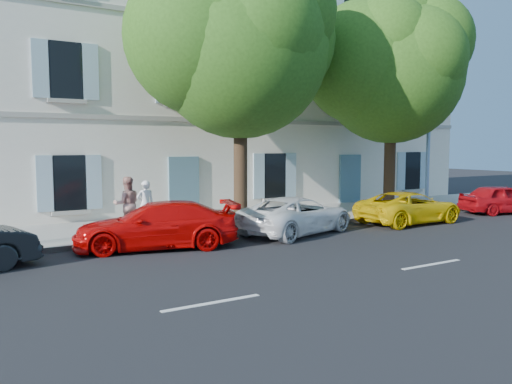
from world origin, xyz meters
TOP-DOWN VIEW (x-y plane):
  - ground at (0.00, 0.00)m, footprint 90.00×90.00m
  - sidewalk at (0.00, 4.45)m, footprint 36.00×4.50m
  - kerb at (0.00, 2.28)m, footprint 36.00×0.16m
  - building at (0.00, 10.20)m, footprint 28.00×7.00m
  - car_red_coupe at (-5.20, 1.36)m, footprint 4.94×3.00m
  - car_white_coupe at (-0.35, 1.32)m, footprint 4.88×3.28m
  - car_yellow_supercar at (4.63, 0.99)m, footprint 4.38×2.09m
  - car_red_hatchback at (10.22, 0.87)m, footprint 3.99×2.51m
  - tree_left at (-1.56, 3.00)m, footprint 6.04×6.04m
  - tree_right at (5.68, 3.10)m, footprint 5.87×5.87m
  - street_lamp at (7.64, 2.61)m, footprint 0.29×1.72m
  - pedestrian_a at (-4.65, 4.06)m, footprint 0.60×0.41m
  - pedestrian_b at (-5.37, 3.72)m, footprint 0.94×0.77m

SIDE VIEW (x-z plane):
  - ground at x=0.00m, z-range 0.00..0.00m
  - sidewalk at x=0.00m, z-range 0.00..0.15m
  - kerb at x=0.00m, z-range 0.00..0.16m
  - car_yellow_supercar at x=4.63m, z-range 0.00..1.21m
  - car_white_coupe at x=-0.35m, z-range 0.00..1.24m
  - car_red_hatchback at x=10.22m, z-range 0.00..1.27m
  - car_red_coupe at x=-5.20m, z-range 0.00..1.34m
  - pedestrian_a at x=-4.65m, z-range 0.15..1.77m
  - pedestrian_b at x=-5.37m, z-range 0.15..1.94m
  - street_lamp at x=7.64m, z-range 0.69..8.78m
  - tree_right at x=5.68m, z-range 1.43..10.48m
  - building at x=0.00m, z-range 0.00..12.00m
  - tree_left at x=-1.56m, z-range 1.50..10.86m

